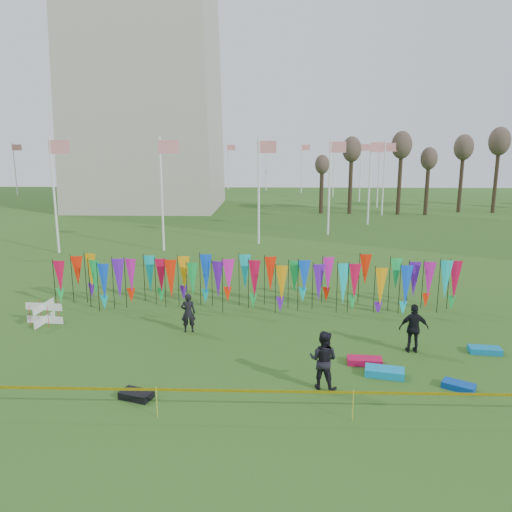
{
  "coord_description": "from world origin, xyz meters",
  "views": [
    {
      "loc": [
        0.97,
        -13.96,
        7.23
      ],
      "look_at": [
        0.35,
        6.0,
        2.89
      ],
      "focal_mm": 35.0,
      "sensor_mm": 36.0,
      "label": 1
    }
  ],
  "objects_px": {
    "person_right": "(414,328)",
    "kite_bag_blue": "(459,386)",
    "kite_bag_turquoise": "(385,372)",
    "kite_bag_red": "(365,361)",
    "kite_bag_black": "(136,395)",
    "person_mid": "(323,360)",
    "person_left": "(188,313)",
    "kite_bag_teal": "(485,350)",
    "box_kite": "(44,313)"
  },
  "relations": [
    {
      "from": "person_right",
      "to": "kite_bag_blue",
      "type": "distance_m",
      "value": 3.02
    },
    {
      "from": "person_right",
      "to": "kite_bag_turquoise",
      "type": "distance_m",
      "value": 2.58
    },
    {
      "from": "kite_bag_blue",
      "to": "kite_bag_turquoise",
      "type": "bearing_deg",
      "value": 157.68
    },
    {
      "from": "kite_bag_red",
      "to": "kite_bag_black",
      "type": "distance_m",
      "value": 7.64
    },
    {
      "from": "person_mid",
      "to": "kite_bag_black",
      "type": "relative_size",
      "value": 1.98
    },
    {
      "from": "person_left",
      "to": "kite_bag_teal",
      "type": "distance_m",
      "value": 11.18
    },
    {
      "from": "person_right",
      "to": "box_kite",
      "type": "bearing_deg",
      "value": -8.09
    },
    {
      "from": "person_left",
      "to": "kite_bag_blue",
      "type": "xyz_separation_m",
      "value": [
        9.07,
        -4.58,
        -0.7
      ]
    },
    {
      "from": "kite_bag_black",
      "to": "kite_bag_red",
      "type": "bearing_deg",
      "value": 20.08
    },
    {
      "from": "person_right",
      "to": "kite_bag_blue",
      "type": "relative_size",
      "value": 1.92
    },
    {
      "from": "kite_bag_teal",
      "to": "kite_bag_blue",
      "type": "bearing_deg",
      "value": -124.66
    },
    {
      "from": "box_kite",
      "to": "person_left",
      "type": "height_order",
      "value": "person_left"
    },
    {
      "from": "box_kite",
      "to": "kite_bag_black",
      "type": "bearing_deg",
      "value": -48.31
    },
    {
      "from": "kite_bag_blue",
      "to": "kite_bag_black",
      "type": "relative_size",
      "value": 1.0
    },
    {
      "from": "kite_bag_blue",
      "to": "kite_bag_teal",
      "type": "height_order",
      "value": "kite_bag_teal"
    },
    {
      "from": "box_kite",
      "to": "kite_bag_red",
      "type": "distance_m",
      "value": 13.22
    },
    {
      "from": "person_right",
      "to": "kite_bag_red",
      "type": "distance_m",
      "value": 2.35
    },
    {
      "from": "box_kite",
      "to": "kite_bag_red",
      "type": "bearing_deg",
      "value": -15.81
    },
    {
      "from": "person_mid",
      "to": "kite_bag_black",
      "type": "height_order",
      "value": "person_mid"
    },
    {
      "from": "kite_bag_teal",
      "to": "kite_bag_turquoise",
      "type": "bearing_deg",
      "value": -153.91
    },
    {
      "from": "person_right",
      "to": "kite_bag_teal",
      "type": "relative_size",
      "value": 1.63
    },
    {
      "from": "kite_bag_red",
      "to": "kite_bag_blue",
      "type": "bearing_deg",
      "value": -34.31
    },
    {
      "from": "person_right",
      "to": "kite_bag_blue",
      "type": "bearing_deg",
      "value": 104.15
    },
    {
      "from": "person_mid",
      "to": "person_right",
      "type": "height_order",
      "value": "person_mid"
    },
    {
      "from": "kite_bag_black",
      "to": "kite_bag_turquoise",
      "type": "bearing_deg",
      "value": 12.74
    },
    {
      "from": "person_right",
      "to": "kite_bag_turquoise",
      "type": "height_order",
      "value": "person_right"
    },
    {
      "from": "person_left",
      "to": "kite_bag_turquoise",
      "type": "bearing_deg",
      "value": 143.14
    },
    {
      "from": "person_right",
      "to": "kite_bag_turquoise",
      "type": "bearing_deg",
      "value": 55.76
    },
    {
      "from": "person_mid",
      "to": "kite_bag_teal",
      "type": "height_order",
      "value": "person_mid"
    },
    {
      "from": "kite_bag_red",
      "to": "kite_bag_turquoise",
      "type": "bearing_deg",
      "value": -61.66
    },
    {
      "from": "kite_bag_teal",
      "to": "box_kite",
      "type": "bearing_deg",
      "value": 171.66
    },
    {
      "from": "person_left",
      "to": "kite_bag_turquoise",
      "type": "distance_m",
      "value": 7.96
    },
    {
      "from": "person_left",
      "to": "kite_bag_teal",
      "type": "bearing_deg",
      "value": 162.13
    },
    {
      "from": "person_left",
      "to": "person_right",
      "type": "bearing_deg",
      "value": 159.56
    },
    {
      "from": "person_right",
      "to": "kite_bag_turquoise",
      "type": "relative_size",
      "value": 1.45
    },
    {
      "from": "person_right",
      "to": "kite_bag_blue",
      "type": "height_order",
      "value": "person_right"
    },
    {
      "from": "person_mid",
      "to": "kite_bag_teal",
      "type": "distance_m",
      "value": 6.8
    },
    {
      "from": "person_mid",
      "to": "kite_bag_red",
      "type": "bearing_deg",
      "value": -108.86
    },
    {
      "from": "kite_bag_black",
      "to": "kite_bag_teal",
      "type": "relative_size",
      "value": 0.84
    },
    {
      "from": "box_kite",
      "to": "person_mid",
      "type": "bearing_deg",
      "value": -25.9
    },
    {
      "from": "box_kite",
      "to": "kite_bag_black",
      "type": "height_order",
      "value": "box_kite"
    },
    {
      "from": "kite_bag_turquoise",
      "to": "kite_bag_blue",
      "type": "bearing_deg",
      "value": -22.32
    },
    {
      "from": "person_right",
      "to": "kite_bag_red",
      "type": "relative_size",
      "value": 1.54
    },
    {
      "from": "kite_bag_blue",
      "to": "person_right",
      "type": "bearing_deg",
      "value": 102.54
    },
    {
      "from": "person_mid",
      "to": "kite_bag_blue",
      "type": "relative_size",
      "value": 1.97
    },
    {
      "from": "kite_bag_blue",
      "to": "kite_bag_black",
      "type": "bearing_deg",
      "value": -174.83
    },
    {
      "from": "person_left",
      "to": "kite_bag_red",
      "type": "xyz_separation_m",
      "value": [
        6.52,
        -2.84,
        -0.69
      ]
    },
    {
      "from": "box_kite",
      "to": "person_left",
      "type": "distance_m",
      "value": 6.25
    },
    {
      "from": "box_kite",
      "to": "kite_bag_turquoise",
      "type": "height_order",
      "value": "box_kite"
    },
    {
      "from": "person_left",
      "to": "kite_bag_turquoise",
      "type": "relative_size",
      "value": 1.29
    }
  ]
}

